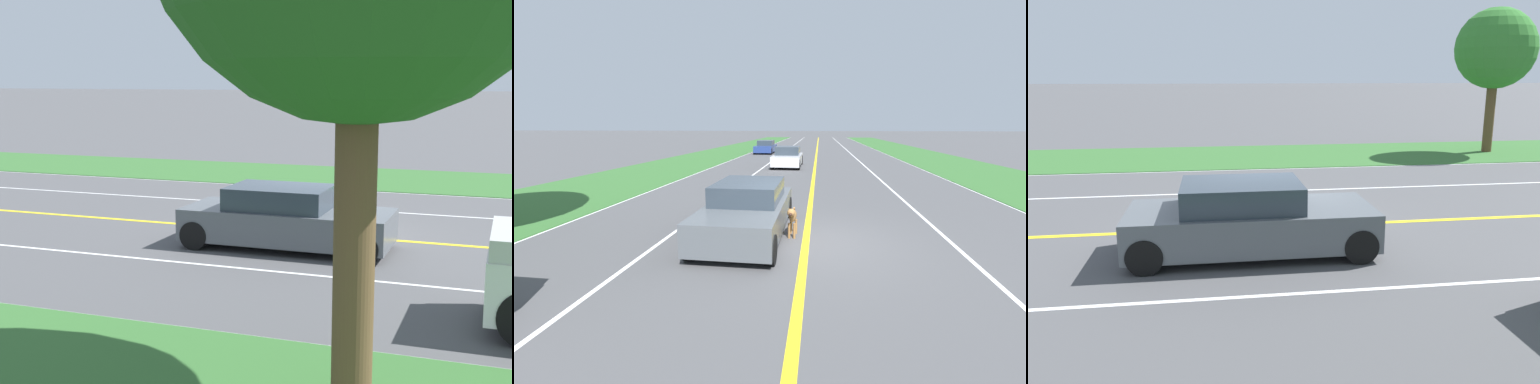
{
  "view_description": "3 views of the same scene",
  "coord_description": "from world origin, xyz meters",
  "views": [
    {
      "loc": [
        16.26,
        4.21,
        3.72
      ],
      "look_at": [
        1.65,
        -1.11,
        1.23
      ],
      "focal_mm": 50.0,
      "sensor_mm": 36.0,
      "label": 1
    },
    {
      "loc": [
        -0.27,
        7.99,
        2.78
      ],
      "look_at": [
        0.98,
        -0.72,
        1.08
      ],
      "focal_mm": 24.0,
      "sensor_mm": 36.0,
      "label": 2
    },
    {
      "loc": [
        10.53,
        -1.1,
        3.29
      ],
      "look_at": [
        0.72,
        0.32,
        0.97
      ],
      "focal_mm": 35.0,
      "sensor_mm": 36.0,
      "label": 3
    }
  ],
  "objects": [
    {
      "name": "centre_divider_line",
      "position": [
        0.0,
        0.0,
        0.0
      ],
      "size": [
        0.18,
        160.0,
        0.01
      ],
      "primitive_type": "cube",
      "color": "yellow",
      "rests_on": "ground"
    },
    {
      "name": "ego_car",
      "position": [
        1.52,
        -0.45,
        0.64
      ],
      "size": [
        1.93,
        4.57,
        1.37
      ],
      "color": "#51565B",
      "rests_on": "ground"
    },
    {
      "name": "lane_edge_line_left",
      "position": [
        -7.0,
        0.0,
        0.0
      ],
      "size": [
        0.14,
        160.0,
        0.01
      ],
      "primitive_type": "cube",
      "color": "white",
      "rests_on": "ground"
    },
    {
      "name": "lane_dash_oncoming",
      "position": [
        -3.5,
        0.0,
        0.0
      ],
      "size": [
        0.1,
        160.0,
        0.01
      ],
      "primitive_type": "cube",
      "color": "white",
      "rests_on": "ground"
    },
    {
      "name": "grass_verge_left",
      "position": [
        -10.0,
        0.0,
        0.01
      ],
      "size": [
        6.0,
        160.0,
        0.03
      ],
      "primitive_type": "cube",
      "color": "#33662D",
      "rests_on": "ground"
    },
    {
      "name": "lane_edge_line_right",
      "position": [
        7.0,
        0.0,
        0.0
      ],
      "size": [
        0.14,
        160.0,
        0.01
      ],
      "primitive_type": "cube",
      "color": "white",
      "rests_on": "ground"
    },
    {
      "name": "ground_plane",
      "position": [
        0.0,
        0.0,
        0.0
      ],
      "size": [
        400.0,
        400.0,
        0.0
      ],
      "primitive_type": "plane",
      "color": "#4C4C4F"
    },
    {
      "name": "lane_dash_same_dir",
      "position": [
        3.5,
        0.0,
        0.0
      ],
      "size": [
        0.1,
        160.0,
        0.01
      ],
      "primitive_type": "cube",
      "color": "white",
      "rests_on": "ground"
    },
    {
      "name": "dog",
      "position": [
        0.36,
        -0.38,
        0.53
      ],
      "size": [
        0.22,
        1.03,
        0.82
      ],
      "rotation": [
        0.0,
        0.0,
        -0.04
      ],
      "color": "olive",
      "rests_on": "ground"
    }
  ]
}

